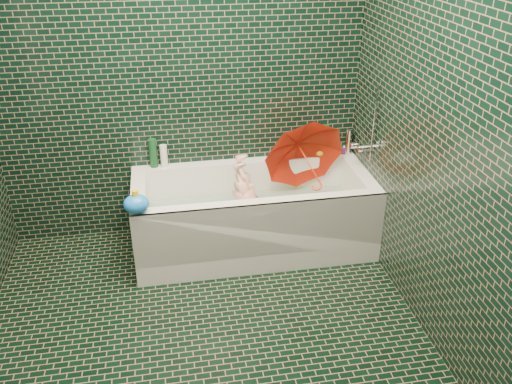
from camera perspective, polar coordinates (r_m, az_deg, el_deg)
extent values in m
plane|color=black|center=(3.26, -5.18, -16.16)|extent=(2.80, 2.80, 0.00)
plane|color=black|center=(3.88, -8.05, 12.54)|extent=(2.80, 0.00, 2.80)
plane|color=black|center=(1.39, -1.55, -18.94)|extent=(2.80, 0.00, 2.80)
plane|color=black|center=(2.93, 20.00, 5.94)|extent=(0.00, 2.80, 2.80)
cube|color=white|center=(4.06, -0.30, -4.67)|extent=(1.70, 0.75, 0.15)
cube|color=white|center=(4.20, -1.07, 0.85)|extent=(1.70, 0.10, 0.40)
cube|color=white|center=(3.64, 0.57, -3.75)|extent=(1.70, 0.10, 0.40)
cube|color=white|center=(4.12, 10.73, -0.30)|extent=(0.10, 0.55, 0.40)
cube|color=white|center=(3.88, -12.03, -2.28)|extent=(0.10, 0.55, 0.40)
cube|color=white|center=(3.65, 0.68, -5.07)|extent=(1.70, 0.02, 0.55)
cube|color=#51C727|center=(4.02, -0.30, -3.70)|extent=(1.35, 0.47, 0.01)
cube|color=silver|center=(3.94, -0.31, -1.92)|extent=(1.48, 0.53, 0.00)
cylinder|color=silver|center=(3.96, 11.62, 4.58)|extent=(0.14, 0.05, 0.05)
cylinder|color=silver|center=(3.99, 10.24, 4.86)|extent=(0.05, 0.04, 0.04)
cylinder|color=silver|center=(3.79, 12.33, 7.02)|extent=(0.01, 0.01, 0.55)
imported|color=#E5A38F|center=(3.93, -0.50, -1.85)|extent=(0.87, 0.53, 0.35)
imported|color=red|center=(3.94, 5.62, 2.95)|extent=(0.79, 0.75, 0.83)
imported|color=white|center=(4.30, 9.53, 4.05)|extent=(0.09, 0.09, 0.23)
imported|color=#511C6A|center=(4.27, 9.26, 3.90)|extent=(0.09, 0.10, 0.17)
imported|color=#12401D|center=(4.28, 8.92, 4.01)|extent=(0.14, 0.14, 0.15)
cylinder|color=#12401D|center=(4.22, 7.27, 5.49)|extent=(0.07, 0.07, 0.23)
cylinder|color=silver|center=(4.24, 9.70, 5.20)|extent=(0.06, 0.06, 0.20)
cylinder|color=#12401D|center=(4.04, -10.78, 4.05)|extent=(0.07, 0.07, 0.22)
cylinder|color=white|center=(4.04, -9.68, 3.76)|extent=(0.06, 0.06, 0.17)
ellipsoid|color=yellow|center=(4.20, 6.81, 4.19)|extent=(0.09, 0.07, 0.07)
sphere|color=yellow|center=(4.19, 7.31, 4.73)|extent=(0.04, 0.04, 0.04)
cone|color=orange|center=(4.20, 7.61, 4.71)|extent=(0.02, 0.02, 0.02)
ellipsoid|color=blue|center=(3.46, -12.48, -1.23)|extent=(0.18, 0.15, 0.12)
cylinder|color=yellow|center=(3.42, -12.61, -0.17)|extent=(0.04, 0.04, 0.04)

